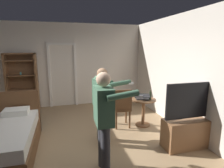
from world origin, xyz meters
TOP-DOWN VIEW (x-y plane):
  - ground_plane at (0.00, 0.00)m, footprint 6.12×6.12m
  - wall_back at (0.00, 2.84)m, footprint 5.32×0.12m
  - wall_right at (2.60, 0.00)m, footprint 0.12×5.81m
  - doorway_frame at (-0.17, 2.76)m, footprint 0.93×0.08m
  - bookshelf at (-1.41, 2.62)m, footprint 0.91×0.32m
  - tv_flatscreen at (2.24, -0.67)m, footprint 1.21×0.40m
  - side_table at (1.76, 0.53)m, footprint 0.61×0.61m
  - laptop at (1.72, 0.49)m, footprint 0.41×0.42m
  - bottle_on_table at (1.90, 0.45)m, footprint 0.06×0.06m
  - wooden_chair at (1.20, 0.55)m, footprint 0.45×0.45m
  - person_blue_shirt at (0.40, -0.93)m, footprint 0.66×0.59m
  - person_striped_shirt at (0.58, -0.04)m, footprint 0.79×0.63m
  - suitcase_dark at (-1.12, 1.43)m, footprint 0.58×0.47m

SIDE VIEW (x-z plane):
  - ground_plane at x=0.00m, z-range 0.00..0.00m
  - suitcase_dark at x=-1.12m, z-range 0.00..0.39m
  - tv_flatscreen at x=2.24m, z-range -0.27..1.06m
  - side_table at x=1.76m, z-range 0.12..0.82m
  - wooden_chair at x=1.20m, z-range 0.05..1.04m
  - laptop at x=1.72m, z-range 0.68..0.83m
  - bottle_on_table at x=1.90m, z-range 0.68..0.93m
  - person_striped_shirt at x=0.58m, z-range 0.13..1.71m
  - person_blue_shirt at x=0.40m, z-range 0.13..1.76m
  - bookshelf at x=-1.41m, z-range 0.07..1.89m
  - doorway_frame at x=-0.17m, z-range 0.16..2.29m
  - wall_back at x=0.00m, z-range 0.00..2.77m
  - wall_right at x=2.60m, z-range 0.00..2.77m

